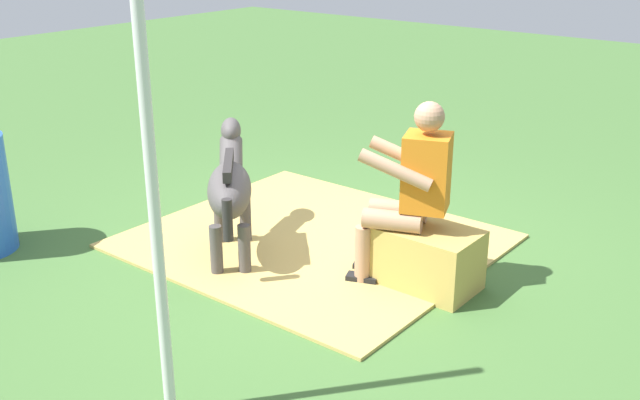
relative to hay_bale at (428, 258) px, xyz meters
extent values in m
plane|color=#426B33|center=(0.93, 0.05, -0.21)|extent=(24.00, 24.00, 0.00)
cube|color=tan|center=(1.10, -0.09, -0.20)|extent=(2.60, 2.32, 0.02)
cube|color=tan|center=(0.00, 0.00, 0.00)|extent=(0.66, 0.46, 0.43)
cylinder|color=tan|center=(0.20, 0.17, 0.28)|extent=(0.42, 0.28, 0.14)
cylinder|color=tan|center=(0.39, 0.24, 0.00)|extent=(0.11, 0.11, 0.43)
cube|color=black|center=(0.39, 0.24, -0.18)|extent=(0.24, 0.17, 0.06)
cylinder|color=tan|center=(0.27, -0.02, 0.28)|extent=(0.42, 0.28, 0.14)
cylinder|color=tan|center=(0.46, 0.05, 0.00)|extent=(0.11, 0.11, 0.43)
cube|color=black|center=(0.46, 0.05, -0.18)|extent=(0.24, 0.17, 0.06)
cube|color=orange|center=(0.05, 0.00, 0.61)|extent=(0.38, 0.37, 0.52)
cylinder|color=tan|center=(0.16, 0.21, 0.66)|extent=(0.50, 0.27, 0.26)
cylinder|color=tan|center=(0.28, -0.08, 0.66)|extent=(0.50, 0.27, 0.26)
sphere|color=tan|center=(0.05, 0.00, 0.99)|extent=(0.20, 0.20, 0.20)
ellipsoid|color=#4C4747|center=(1.39, 0.51, 0.34)|extent=(0.81, 0.83, 0.34)
cylinder|color=#4C4747|center=(1.66, 0.38, -0.02)|extent=(0.09, 0.09, 0.38)
cylinder|color=#4C4747|center=(1.51, 0.24, -0.02)|extent=(0.09, 0.09, 0.38)
cylinder|color=#4C4747|center=(1.28, 0.78, -0.02)|extent=(0.09, 0.09, 0.38)
cylinder|color=#4C4747|center=(1.13, 0.65, -0.02)|extent=(0.09, 0.09, 0.38)
cylinder|color=#4C4747|center=(1.74, 0.15, 0.44)|extent=(0.38, 0.39, 0.33)
ellipsoid|color=#4C4747|center=(1.86, 0.01, 0.60)|extent=(0.34, 0.34, 0.20)
cube|color=#2A2727|center=(1.39, 0.51, 0.53)|extent=(0.45, 0.48, 0.08)
cylinder|color=#2A2727|center=(1.07, 0.86, 0.29)|extent=(0.07, 0.07, 0.30)
cylinder|color=silver|center=(0.30, 2.07, 0.96)|extent=(0.06, 0.06, 2.34)
camera|label=1|loc=(-2.35, 4.16, 2.21)|focal=42.35mm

